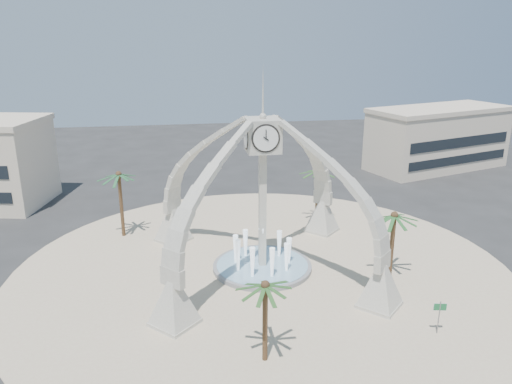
{
  "coord_description": "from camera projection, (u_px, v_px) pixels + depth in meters",
  "views": [
    {
      "loc": [
        -6.39,
        -36.19,
        18.25
      ],
      "look_at": [
        -0.19,
        2.0,
        5.97
      ],
      "focal_mm": 35.0,
      "sensor_mm": 36.0,
      "label": 1
    }
  ],
  "objects": [
    {
      "name": "street_sign",
      "position": [
        440.0,
        311.0,
        31.27
      ],
      "size": [
        0.84,
        0.19,
        2.32
      ],
      "rotation": [
        0.0,
        0.0,
        -0.2
      ],
      "color": "slate",
      "rests_on": "ground"
    },
    {
      "name": "clock_tower",
      "position": [
        263.0,
        193.0,
        38.58
      ],
      "size": [
        17.94,
        17.94,
        16.3
      ],
      "color": "beige",
      "rests_on": "ground"
    },
    {
      "name": "palm_north",
      "position": [
        318.0,
        171.0,
        49.21
      ],
      "size": [
        3.64,
        3.64,
        6.07
      ],
      "rotation": [
        0.0,
        0.0,
        -0.07
      ],
      "color": "brown",
      "rests_on": "ground"
    },
    {
      "name": "palm_east",
      "position": [
        394.0,
        216.0,
        37.61
      ],
      "size": [
        3.79,
        3.79,
        5.89
      ],
      "rotation": [
        0.0,
        0.0,
        0.03
      ],
      "color": "brown",
      "rests_on": "ground"
    },
    {
      "name": "fountain",
      "position": [
        262.0,
        266.0,
        40.45
      ],
      "size": [
        8.0,
        8.0,
        3.62
      ],
      "color": "gray",
      "rests_on": "ground"
    },
    {
      "name": "building_ne",
      "position": [
        438.0,
        138.0,
        70.16
      ],
      "size": [
        21.87,
        14.17,
        8.6
      ],
      "rotation": [
        0.0,
        0.0,
        0.31
      ],
      "color": "beige",
      "rests_on": "ground"
    },
    {
      "name": "palm_west",
      "position": [
        119.0,
        175.0,
        45.36
      ],
      "size": [
        4.55,
        4.55,
        6.74
      ],
      "rotation": [
        0.0,
        0.0,
        0.41
      ],
      "color": "brown",
      "rests_on": "ground"
    },
    {
      "name": "plaza",
      "position": [
        262.0,
        269.0,
        40.53
      ],
      "size": [
        40.0,
        40.0,
        0.06
      ],
      "primitive_type": "cylinder",
      "color": "#C8B895",
      "rests_on": "ground"
    },
    {
      "name": "ground",
      "position": [
        262.0,
        269.0,
        40.54
      ],
      "size": [
        140.0,
        140.0,
        0.0
      ],
      "primitive_type": "plane",
      "color": "#282828",
      "rests_on": "ground"
    },
    {
      "name": "palm_south",
      "position": [
        265.0,
        286.0,
        27.76
      ],
      "size": [
        3.33,
        3.33,
        5.53
      ],
      "rotation": [
        0.0,
        0.0,
        -0.01
      ],
      "color": "brown",
      "rests_on": "ground"
    }
  ]
}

